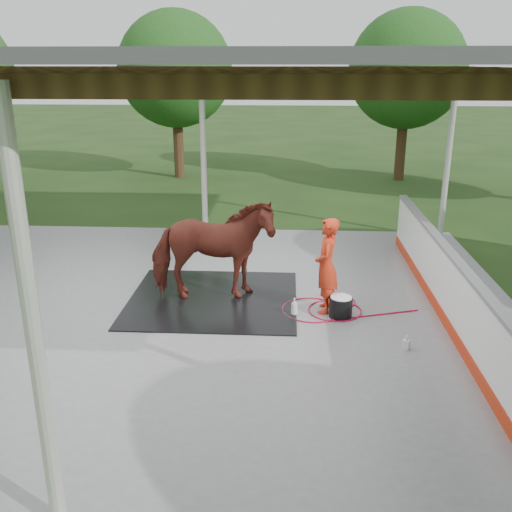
# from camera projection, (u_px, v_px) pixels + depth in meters

# --- Properties ---
(ground) EXTENTS (100.00, 100.00, 0.00)m
(ground) POSITION_uv_depth(u_px,v_px,m) (167.00, 313.00, 9.65)
(ground) COLOR #1E3814
(concrete_slab) EXTENTS (12.00, 10.00, 0.05)m
(concrete_slab) POSITION_uv_depth(u_px,v_px,m) (166.00, 311.00, 9.64)
(concrete_slab) COLOR slate
(concrete_slab) RESTS_ON ground
(pavilion_structure) EXTENTS (12.60, 10.60, 4.05)m
(pavilion_structure) POSITION_uv_depth(u_px,v_px,m) (153.00, 66.00, 8.37)
(pavilion_structure) COLOR beige
(pavilion_structure) RESTS_ON ground
(dasher_board) EXTENTS (0.16, 8.00, 1.15)m
(dasher_board) POSITION_uv_depth(u_px,v_px,m) (446.00, 286.00, 9.21)
(dasher_board) COLOR #BA2A0F
(dasher_board) RESTS_ON concrete_slab
(tree_belt) EXTENTS (28.00, 28.00, 5.80)m
(tree_belt) POSITION_uv_depth(u_px,v_px,m) (184.00, 77.00, 9.26)
(tree_belt) COLOR #382314
(tree_belt) RESTS_ON ground
(rubber_mat) EXTENTS (2.93, 2.75, 0.02)m
(rubber_mat) POSITION_uv_depth(u_px,v_px,m) (213.00, 299.00, 10.06)
(rubber_mat) COLOR black
(rubber_mat) RESTS_ON concrete_slab
(horse) EXTENTS (2.22, 1.21, 1.79)m
(horse) POSITION_uv_depth(u_px,v_px,m) (212.00, 250.00, 9.77)
(horse) COLOR maroon
(horse) RESTS_ON rubber_mat
(handler) EXTENTS (0.43, 0.61, 1.60)m
(handler) POSITION_uv_depth(u_px,v_px,m) (327.00, 266.00, 9.36)
(handler) COLOR red
(handler) RESTS_ON concrete_slab
(wash_bucket) EXTENTS (0.38, 0.38, 0.35)m
(wash_bucket) POSITION_uv_depth(u_px,v_px,m) (341.00, 306.00, 9.32)
(wash_bucket) COLOR black
(wash_bucket) RESTS_ON concrete_slab
(soap_bottle_a) EXTENTS (0.12, 0.12, 0.29)m
(soap_bottle_a) POSITION_uv_depth(u_px,v_px,m) (294.00, 307.00, 9.40)
(soap_bottle_a) COLOR silver
(soap_bottle_a) RESTS_ON concrete_slab
(soap_bottle_b) EXTENTS (0.13, 0.13, 0.21)m
(soap_bottle_b) POSITION_uv_depth(u_px,v_px,m) (406.00, 342.00, 8.29)
(soap_bottle_b) COLOR #338CD8
(soap_bottle_b) RESTS_ON concrete_slab
(hose_coil) EXTENTS (2.30, 1.15, 0.02)m
(hose_coil) POSITION_uv_depth(u_px,v_px,m) (325.00, 309.00, 9.64)
(hose_coil) COLOR #B90D30
(hose_coil) RESTS_ON concrete_slab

